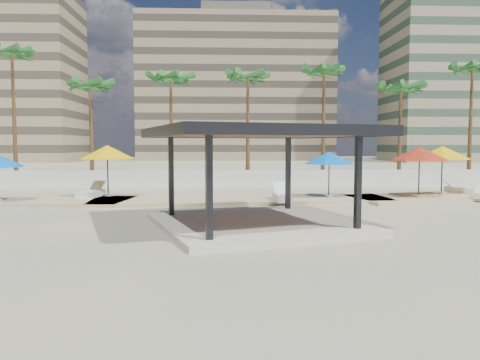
{
  "coord_description": "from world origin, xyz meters",
  "views": [
    {
      "loc": [
        0.8,
        -18.21,
        3.1
      ],
      "look_at": [
        1.76,
        3.94,
        1.4
      ],
      "focal_mm": 35.0,
      "sensor_mm": 36.0,
      "label": 1
    }
  ],
  "objects_px": {
    "lounger_c": "(461,190)",
    "umbrella_c": "(420,154)",
    "pavilion_central": "(256,168)",
    "lounger_a": "(91,193)",
    "lounger_b": "(282,196)"
  },
  "relations": [
    {
      "from": "pavilion_central",
      "to": "lounger_b",
      "type": "distance_m",
      "value": 7.18
    },
    {
      "from": "lounger_c",
      "to": "umbrella_c",
      "type": "bearing_deg",
      "value": 88.54
    },
    {
      "from": "lounger_c",
      "to": "lounger_a",
      "type": "bearing_deg",
      "value": 61.13
    },
    {
      "from": "umbrella_c",
      "to": "lounger_c",
      "type": "bearing_deg",
      "value": 31.17
    },
    {
      "from": "pavilion_central",
      "to": "lounger_b",
      "type": "height_order",
      "value": "pavilion_central"
    },
    {
      "from": "pavilion_central",
      "to": "umbrella_c",
      "type": "bearing_deg",
      "value": 21.17
    },
    {
      "from": "umbrella_c",
      "to": "lounger_a",
      "type": "distance_m",
      "value": 18.28
    },
    {
      "from": "pavilion_central",
      "to": "lounger_c",
      "type": "xyz_separation_m",
      "value": [
        13.19,
        10.07,
        -1.86
      ]
    },
    {
      "from": "pavilion_central",
      "to": "lounger_a",
      "type": "xyz_separation_m",
      "value": [
        -8.49,
        8.65,
        -1.84
      ]
    },
    {
      "from": "lounger_a",
      "to": "lounger_c",
      "type": "bearing_deg",
      "value": -73.45
    },
    {
      "from": "lounger_b",
      "to": "lounger_c",
      "type": "distance_m",
      "value": 11.81
    },
    {
      "from": "lounger_a",
      "to": "lounger_b",
      "type": "distance_m",
      "value": 10.55
    },
    {
      "from": "lounger_b",
      "to": "umbrella_c",
      "type": "bearing_deg",
      "value": -80.62
    },
    {
      "from": "pavilion_central",
      "to": "umbrella_c",
      "type": "distance_m",
      "value": 12.49
    },
    {
      "from": "lounger_a",
      "to": "lounger_b",
      "type": "bearing_deg",
      "value": -87.93
    }
  ]
}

